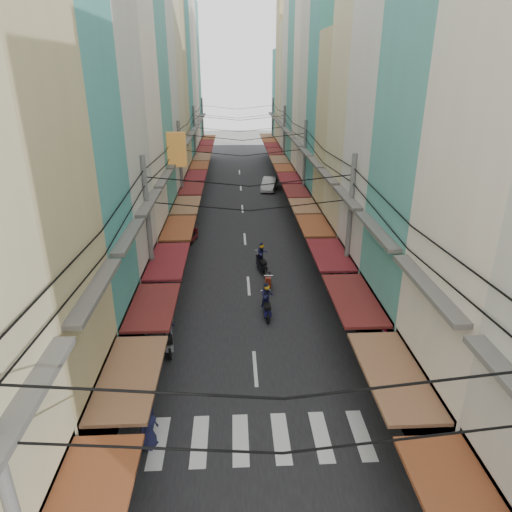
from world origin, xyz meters
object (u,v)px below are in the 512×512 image
object	(u,v)px
market_umbrella	(437,383)
traffic_sign	(383,346)
white_car	(269,190)
bicycle	(370,340)

from	to	relation	value
market_umbrella	traffic_sign	xyz separation A→B (m)	(-1.23, 2.08, 0.13)
white_car	market_umbrella	distance (m)	34.87
bicycle	traffic_sign	world-z (taller)	traffic_sign
market_umbrella	traffic_sign	bearing A→B (deg)	120.50
white_car	market_umbrella	world-z (taller)	market_umbrella
bicycle	market_umbrella	size ratio (longest dim) A/B	0.73
bicycle	market_umbrella	xyz separation A→B (m)	(0.50, -5.76, 1.96)
market_umbrella	white_car	bearing A→B (deg)	94.97
white_car	traffic_sign	xyz separation A→B (m)	(1.79, -32.60, 2.08)
white_car	traffic_sign	size ratio (longest dim) A/B	1.60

